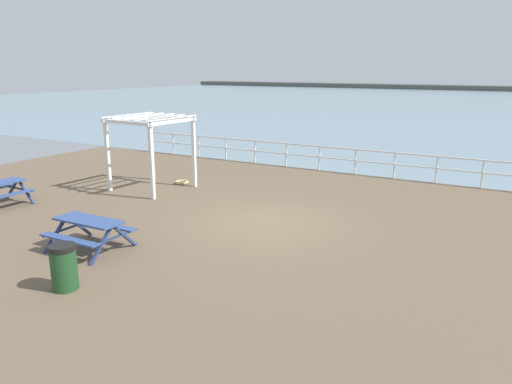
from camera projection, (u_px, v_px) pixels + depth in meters
The scene contains 8 objects.
ground_plane at pixel (266, 226), 14.29m from camera, with size 30.00×24.00×0.20m, color brown.
sea_band at pixel (480, 105), 58.43m from camera, with size 142.00×90.00×0.01m, color gray.
distant_shoreline at pixel (506, 91), 94.43m from camera, with size 142.00×6.00×1.80m, color #4C4C47.
seaward_railing at pixel (356, 157), 20.57m from camera, with size 23.07×0.07×1.08m.
picnic_table_near_left at pixel (89, 227), 12.04m from camera, with size 1.83×1.58×0.80m.
lattice_pergola at pixel (151, 135), 17.78m from camera, with size 2.56×2.68×2.70m.
litter_bin at pixel (64, 267), 9.88m from camera, with size 0.55×0.55×0.95m.
rope_coil at pixel (182, 182), 19.02m from camera, with size 0.55×0.55×0.11m, color tan.
Camera 1 is at (6.58, -11.91, 4.40)m, focal length 34.27 mm.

